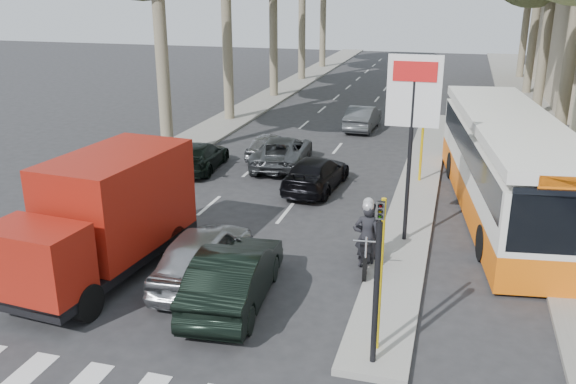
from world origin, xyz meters
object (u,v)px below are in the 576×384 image
object	(u,v)px
motorcycle	(367,235)
city_bus	(507,163)
red_truck	(105,215)
dark_hatchback	(234,275)
silver_hatchback	(204,254)

from	to	relation	value
motorcycle	city_bus	bearing A→B (deg)	47.92
red_truck	motorcycle	distance (m)	7.02
red_truck	motorcycle	xyz separation A→B (m)	(6.55, 2.40, -0.80)
dark_hatchback	red_truck	distance (m)	3.94
red_truck	city_bus	xyz separation A→B (m)	(10.38, 7.81, 0.06)
motorcycle	silver_hatchback	bearing A→B (deg)	-159.39
silver_hatchback	dark_hatchback	bearing A→B (deg)	139.47
red_truck	city_bus	bearing A→B (deg)	42.13
dark_hatchback	motorcycle	distance (m)	4.06
motorcycle	red_truck	bearing A→B (deg)	-166.72
dark_hatchback	motorcycle	xyz separation A→B (m)	(2.77, 2.95, 0.16)
silver_hatchback	city_bus	size ratio (longest dim) A/B	0.34
city_bus	motorcycle	distance (m)	6.69
dark_hatchback	city_bus	distance (m)	10.71
red_truck	motorcycle	bearing A→B (deg)	25.26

